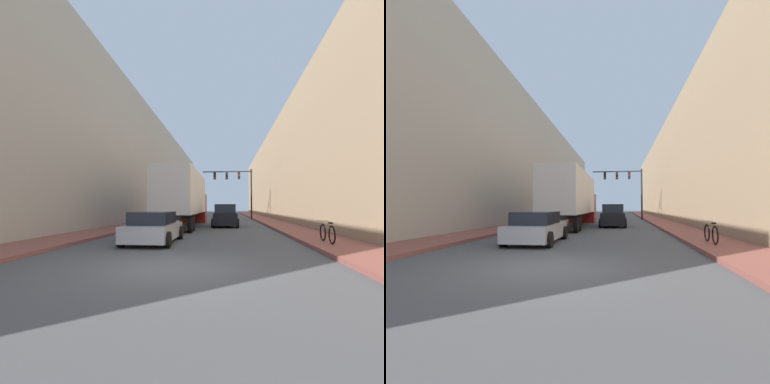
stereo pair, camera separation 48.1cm
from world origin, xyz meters
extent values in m
plane|color=#4C4C4F|center=(0.00, 0.00, 0.00)|extent=(200.00, 200.00, 0.00)
cube|color=brown|center=(6.00, 30.00, 0.07)|extent=(2.50, 80.00, 0.15)
cube|color=brown|center=(-6.00, 30.00, 0.07)|extent=(2.50, 80.00, 0.15)
cube|color=tan|center=(10.25, 30.00, 5.77)|extent=(6.00, 80.00, 11.54)
cube|color=#BCB29E|center=(-10.25, 30.00, 6.58)|extent=(6.00, 80.00, 13.17)
cube|color=silver|center=(-1.78, 15.17, 2.63)|extent=(2.53, 11.97, 3.07)
cube|color=black|center=(-1.78, 15.17, 0.95)|extent=(1.27, 11.97, 0.24)
cube|color=maroon|center=(-1.78, 22.36, 1.41)|extent=(2.53, 2.40, 2.82)
cylinder|color=black|center=(-2.90, 10.39, 0.50)|extent=(0.25, 1.00, 1.00)
cylinder|color=black|center=(-0.67, 10.39, 0.50)|extent=(0.25, 1.00, 1.00)
cylinder|color=black|center=(-2.90, 11.59, 0.50)|extent=(0.25, 1.00, 1.00)
cylinder|color=black|center=(-0.67, 11.59, 0.50)|extent=(0.25, 1.00, 1.00)
cylinder|color=black|center=(-2.90, 22.36, 0.50)|extent=(0.25, 1.00, 1.00)
cylinder|color=black|center=(-0.67, 22.36, 0.50)|extent=(0.25, 1.00, 1.00)
cube|color=#B7B7BC|center=(-1.68, 5.35, 0.50)|extent=(1.85, 4.51, 0.66)
cube|color=#1E232D|center=(-1.68, 5.12, 1.10)|extent=(1.63, 2.48, 0.54)
cylinder|color=black|center=(-2.60, 6.90, 0.32)|extent=(0.25, 0.64, 0.64)
cylinder|color=black|center=(-0.75, 6.90, 0.32)|extent=(0.25, 0.64, 0.64)
cylinder|color=black|center=(-2.60, 3.70, 0.32)|extent=(0.25, 0.64, 0.64)
cylinder|color=black|center=(-0.75, 3.70, 0.32)|extent=(0.25, 0.64, 0.64)
cube|color=black|center=(1.43, 16.34, 0.65)|extent=(1.81, 4.49, 0.92)
cube|color=#1E232D|center=(1.43, 16.12, 1.45)|extent=(1.59, 2.47, 0.67)
cylinder|color=black|center=(0.53, 17.89, 0.35)|extent=(0.25, 0.70, 0.70)
cylinder|color=black|center=(2.34, 17.89, 0.35)|extent=(0.25, 0.70, 0.70)
cylinder|color=black|center=(0.53, 14.70, 0.35)|extent=(0.25, 0.70, 0.70)
cylinder|color=black|center=(2.34, 14.70, 0.35)|extent=(0.25, 0.70, 0.70)
cylinder|color=black|center=(4.60, 29.63, 3.12)|extent=(0.20, 0.20, 6.23)
cube|color=black|center=(1.60, 29.63, 5.93)|extent=(6.01, 0.12, 0.12)
cube|color=black|center=(3.10, 29.63, 5.42)|extent=(0.30, 0.24, 0.90)
sphere|color=red|center=(3.10, 29.49, 5.42)|extent=(0.18, 0.18, 0.18)
cube|color=black|center=(1.60, 29.63, 5.42)|extent=(0.30, 0.24, 0.90)
sphere|color=gold|center=(1.60, 29.49, 5.14)|extent=(0.18, 0.18, 0.18)
cube|color=black|center=(0.09, 29.63, 5.42)|extent=(0.30, 0.24, 0.90)
sphere|color=gold|center=(0.09, 29.49, 5.14)|extent=(0.18, 0.18, 0.18)
torus|color=black|center=(5.59, 4.39, 0.51)|extent=(0.06, 0.72, 0.72)
torus|color=black|center=(5.59, 5.49, 0.51)|extent=(0.06, 0.72, 0.72)
cube|color=gray|center=(5.59, 4.94, 0.74)|extent=(0.04, 1.11, 0.04)
cube|color=black|center=(5.59, 4.54, 0.96)|extent=(0.12, 0.20, 0.06)
cube|color=gray|center=(5.59, 5.44, 0.99)|extent=(0.44, 0.04, 0.04)
camera|label=1|loc=(1.54, -7.78, 1.62)|focal=28.00mm
camera|label=2|loc=(2.01, -7.72, 1.62)|focal=28.00mm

